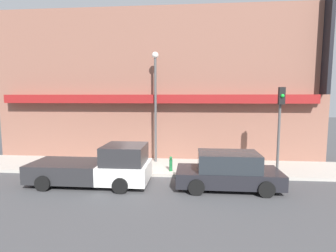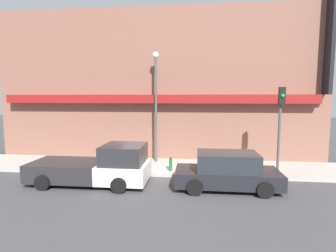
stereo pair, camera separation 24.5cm
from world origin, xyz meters
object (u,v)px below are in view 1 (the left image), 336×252
Objects in this scene: pickup_truck at (98,167)px; fire_hydrant at (171,164)px; parked_car at (228,171)px; traffic_light at (280,116)px; street_lamp at (155,95)px.

fire_hydrant is (3.06, 1.87, -0.27)m from pickup_truck.
traffic_light is (2.59, 1.72, 2.24)m from parked_car.
fire_hydrant is at bearing -61.27° from street_lamp.
fire_hydrant is 5.73m from traffic_light.
traffic_light is (5.16, -0.15, 2.47)m from fire_hydrant.
traffic_light is at bearing -1.66° from fire_hydrant.
street_lamp is (-1.02, 1.86, 3.45)m from fire_hydrant.
street_lamp reaches higher than pickup_truck.
pickup_truck is 5.31m from street_lamp.
fire_hydrant is 0.12× the size of street_lamp.
pickup_truck reaches higher than fire_hydrant.
pickup_truck is 0.84× the size of street_lamp.
parked_car is at bearing -36.10° from fire_hydrant.
pickup_truck is at bearing -148.53° from fire_hydrant.
pickup_truck is at bearing -118.68° from street_lamp.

